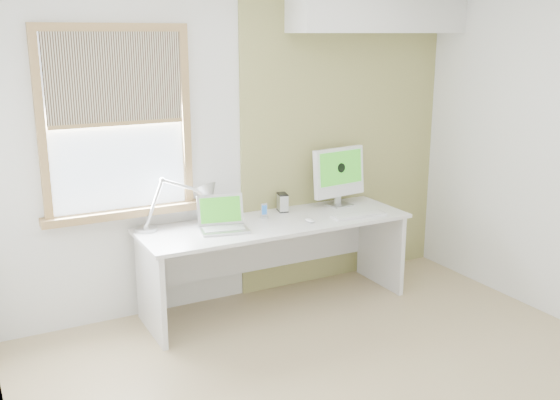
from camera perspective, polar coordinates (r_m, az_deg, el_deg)
room at (r=3.74m, az=7.55°, el=0.83°), size 4.04×3.54×2.64m
accent_wall at (r=5.70m, az=5.69°, el=5.68°), size 2.00×0.02×2.60m
soffit at (r=5.61m, az=8.76°, el=16.72°), size 1.60×0.40×0.42m
window at (r=4.84m, az=-14.39°, el=6.61°), size 1.20×0.14×1.42m
desk at (r=5.20m, az=-0.70°, el=-3.80°), size 2.20×0.70×0.73m
desk_lamp at (r=4.97m, az=-7.47°, el=0.07°), size 0.71×0.30×0.40m
laptop at (r=4.90m, az=-5.18°, el=-1.90°), size 0.41×0.35×0.25m
phone_dock at (r=5.17m, az=-1.43°, el=-1.26°), size 0.07×0.07×0.12m
external_drive at (r=5.36m, az=0.22°, el=-0.22°), size 0.10×0.13×0.15m
imac at (r=5.53m, az=5.30°, el=2.40°), size 0.52×0.19×0.51m
keyboard at (r=5.26m, az=7.10°, el=-1.37°), size 0.47×0.17×0.02m
mouse at (r=5.08m, az=2.69°, el=-1.81°), size 0.06×0.11×0.03m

